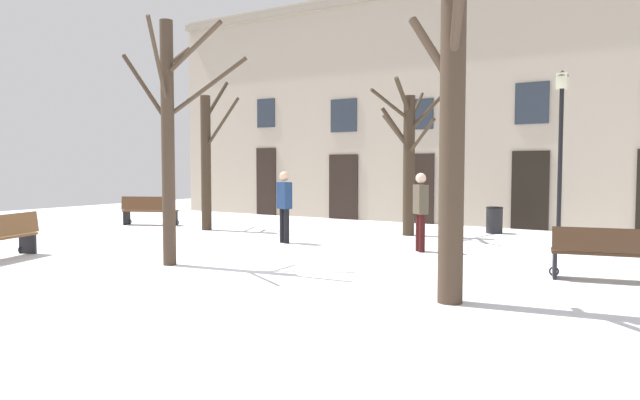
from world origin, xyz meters
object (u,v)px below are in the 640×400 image
tree_foreground (451,109)px  streetlamp (561,140)px  bench_back_to_back_left (610,253)px  person_strolling (284,203)px  bench_near_lamp (150,210)px  bench_near_center_tree (0,237)px  litter_bin (494,220)px  tree_right_of_center (408,156)px  tree_center (207,157)px  tree_near_facade (169,133)px  person_by_shop_door (421,208)px

tree_foreground → streetlamp: (0.31, 6.71, -0.19)m
bench_back_to_back_left → person_strolling: size_ratio=1.06×
bench_near_lamp → bench_near_center_tree: (2.74, -6.34, -0.01)m
streetlamp → bench_near_center_tree: 12.47m
litter_bin → bench_back_to_back_left: bench_back_to_back_left is taller
litter_bin → bench_near_lamp: 10.69m
bench_near_lamp → person_strolling: 6.31m
tree_right_of_center → bench_back_to_back_left: 7.00m
tree_center → streetlamp: size_ratio=1.09×
streetlamp → litter_bin: streetlamp is taller
tree_foreground → tree_near_facade: 5.61m
tree_near_facade → streetlamp: 8.86m
streetlamp → bench_back_to_back_left: (1.46, -3.89, -2.04)m
streetlamp → person_by_shop_door: 3.78m
bench_near_lamp → bench_back_to_back_left: bearing=147.4°
streetlamp → person_strolling: size_ratio=2.32×
tree_near_facade → bench_back_to_back_left: tree_near_facade is taller
tree_right_of_center → streetlamp: (3.93, -0.24, 0.33)m
tree_right_of_center → bench_near_center_tree: 10.00m
bench_near_center_tree → person_strolling: (3.44, 5.16, 0.52)m
tree_center → tree_near_facade: (3.67, -4.95, 0.38)m
streetlamp → bench_near_lamp: 12.37m
tree_near_facade → bench_back_to_back_left: (7.38, 2.70, -2.08)m
tree_center → person_by_shop_door: size_ratio=2.56×
tree_near_facade → litter_bin: size_ratio=6.25×
tree_near_facade → person_strolling: tree_near_facade is taller
tree_foreground → bench_back_to_back_left: (1.76, 2.82, -2.22)m
bench_near_center_tree → person_by_shop_door: (6.86, 5.59, 0.51)m
tree_near_facade → litter_bin: bearing=65.9°
tree_center → bench_near_lamp: (-2.50, -0.02, -1.70)m
tree_foreground → bench_near_lamp: tree_foreground is taller
litter_bin → tree_foreground: bearing=-78.7°
person_by_shop_door → streetlamp: bearing=89.4°
tree_foreground → tree_near_facade: size_ratio=1.15×
tree_right_of_center → streetlamp: tree_right_of_center is taller
tree_near_facade → streetlamp: tree_near_facade is taller
tree_right_of_center → tree_foreground: size_ratio=0.78×
bench_back_to_back_left → tree_near_facade: bearing=7.8°
tree_near_facade → person_by_shop_door: tree_near_facade is taller
tree_foreground → litter_bin: (-1.75, 8.75, -2.32)m
streetlamp → bench_near_lamp: (-12.09, -1.65, -2.03)m
litter_bin → person_by_shop_door: 4.50m
tree_center → streetlamp: 9.73m
streetlamp → bench_back_to_back_left: bearing=-69.5°
tree_foreground → bench_near_center_tree: (-9.04, -1.28, -2.23)m
tree_foreground → tree_near_facade: bearing=178.8°
litter_bin → bench_back_to_back_left: 6.89m
bench_near_center_tree → person_strolling: bearing=127.7°
bench_near_center_tree → person_strolling: 6.23m
tree_right_of_center → bench_near_lamp: 8.55m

